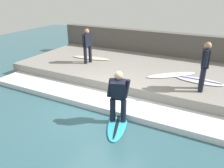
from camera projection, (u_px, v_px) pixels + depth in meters
ground_plane at (101, 113)px, 6.94m from camera, size 28.00×28.00×0.00m
concrete_ledge at (139, 72)px, 9.55m from camera, size 4.40×10.53×0.52m
back_wall at (156, 47)px, 11.33m from camera, size 0.50×11.05×1.65m
wave_foam_crest at (109, 103)px, 7.36m from camera, size 1.16×10.00×0.19m
surfboard_riding at (118, 121)px, 6.43m from camera, size 2.00×1.11×0.07m
surfer_riding at (118, 94)px, 6.07m from camera, size 0.54×0.64×1.55m
surfer_waiting_near at (87, 44)px, 9.61m from camera, size 0.51×0.34×1.53m
surfboard_waiting_near at (91, 58)px, 10.56m from camera, size 0.73×1.95×0.06m
surfer_waiting_far at (205, 64)px, 6.91m from camera, size 0.55×0.29×1.61m
surfboard_waiting_far at (199, 81)px, 7.93m from camera, size 0.69×1.73×0.07m
surfboard_spare at (171, 75)px, 8.46m from camera, size 1.68×1.85×0.06m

